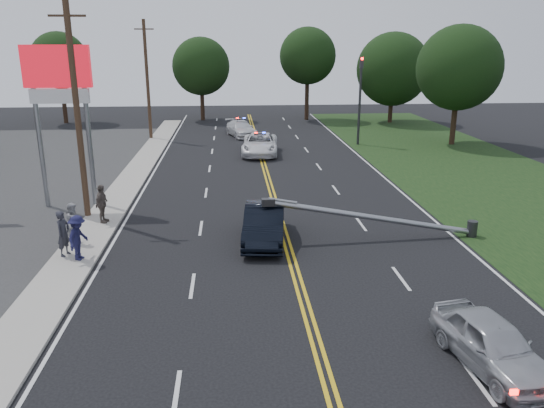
{
  "coord_description": "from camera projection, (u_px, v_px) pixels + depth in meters",
  "views": [
    {
      "loc": [
        -2.27,
        -12.9,
        8.04
      ],
      "look_at": [
        -0.62,
        7.94,
        1.7
      ],
      "focal_mm": 35.0,
      "sensor_mm": 36.0,
      "label": 1
    }
  ],
  "objects": [
    {
      "name": "tree_7",
      "position": [
        308.0,
        56.0,
        56.55
      ],
      "size": [
        6.01,
        6.01,
        9.8
      ],
      "color": "black",
      "rests_on": "ground"
    },
    {
      "name": "utility_pole_mid",
      "position": [
        77.0,
        111.0,
        24.09
      ],
      "size": [
        1.6,
        0.28,
        10.0
      ],
      "color": "#382619",
      "rests_on": "ground"
    },
    {
      "name": "waiting_sedan",
      "position": [
        492.0,
        343.0,
        13.59
      ],
      "size": [
        2.25,
        4.15,
        1.34
      ],
      "primitive_type": "imported",
      "rotation": [
        0.0,
        0.0,
        0.18
      ],
      "color": "#A8ABB0",
      "rests_on": "ground"
    },
    {
      "name": "traffic_signal",
      "position": [
        360.0,
        93.0,
        42.84
      ],
      "size": [
        0.28,
        0.41,
        7.05
      ],
      "color": "#2D2D30",
      "rests_on": "ground"
    },
    {
      "name": "utility_pole_far",
      "position": [
        147.0,
        80.0,
        45.07
      ],
      "size": [
        1.6,
        0.28,
        10.0
      ],
      "color": "#382619",
      "rests_on": "ground"
    },
    {
      "name": "bystander_d",
      "position": [
        102.0,
        204.0,
        24.25
      ],
      "size": [
        0.65,
        1.12,
        1.79
      ],
      "primitive_type": "imported",
      "rotation": [
        0.0,
        0.0,
        1.36
      ],
      "color": "#5B5049",
      "rests_on": "sidewalk"
    },
    {
      "name": "centerline_yellow",
      "position": [
        282.0,
        226.0,
        24.35
      ],
      "size": [
        0.36,
        80.0,
        0.0
      ],
      "primitive_type": "cube",
      "color": "gold",
      "rests_on": "ground"
    },
    {
      "name": "fallen_streetlight",
      "position": [
        384.0,
        219.0,
        22.5
      ],
      "size": [
        9.36,
        0.44,
        1.91
      ],
      "color": "#2D2D30",
      "rests_on": "ground"
    },
    {
      "name": "crashed_sedan",
      "position": [
        264.0,
        224.0,
        22.31
      ],
      "size": [
        2.12,
        4.85,
        1.55
      ],
      "primitive_type": "imported",
      "rotation": [
        0.0,
        0.0,
        -0.11
      ],
      "color": "black",
      "rests_on": "ground"
    },
    {
      "name": "tree_9",
      "position": [
        459.0,
        68.0,
        42.4
      ],
      "size": [
        6.76,
        6.76,
        9.57
      ],
      "color": "black",
      "rests_on": "ground"
    },
    {
      "name": "emergency_b",
      "position": [
        241.0,
        129.0,
        47.78
      ],
      "size": [
        3.11,
        5.09,
        1.38
      ],
      "primitive_type": "imported",
      "rotation": [
        0.0,
        0.0,
        0.27
      ],
      "color": "silver",
      "rests_on": "ground"
    },
    {
      "name": "ground",
      "position": [
        316.0,
        344.0,
        14.81
      ],
      "size": [
        120.0,
        120.0,
        0.0
      ],
      "primitive_type": "plane",
      "color": "black",
      "rests_on": "ground"
    },
    {
      "name": "tree_5",
      "position": [
        59.0,
        60.0,
        54.2
      ],
      "size": [
        5.73,
        5.73,
        9.28
      ],
      "color": "black",
      "rests_on": "ground"
    },
    {
      "name": "tree_8",
      "position": [
        393.0,
        69.0,
        54.84
      ],
      "size": [
        7.51,
        7.51,
        9.26
      ],
      "color": "black",
      "rests_on": "ground"
    },
    {
      "name": "sidewalk",
      "position": [
        95.0,
        230.0,
        23.7
      ],
      "size": [
        1.8,
        70.0,
        0.12
      ],
      "primitive_type": "cube",
      "color": "#A49F94",
      "rests_on": "ground"
    },
    {
      "name": "bystander_c",
      "position": [
        78.0,
        238.0,
        20.07
      ],
      "size": [
        0.92,
        1.26,
        1.75
      ],
      "primitive_type": "imported",
      "rotation": [
        0.0,
        0.0,
        1.31
      ],
      "color": "#19183E",
      "rests_on": "sidewalk"
    },
    {
      "name": "pylon_sign",
      "position": [
        59.0,
        88.0,
        25.63
      ],
      "size": [
        3.2,
        0.35,
        8.0
      ],
      "color": "gray",
      "rests_on": "ground"
    },
    {
      "name": "bystander_b",
      "position": [
        74.0,
        223.0,
        21.84
      ],
      "size": [
        0.8,
        0.94,
        1.69
      ],
      "primitive_type": "imported",
      "rotation": [
        0.0,
        0.0,
        1.79
      ],
      "color": "#A2A2A6",
      "rests_on": "sidewalk"
    },
    {
      "name": "tree_6",
      "position": [
        201.0,
        66.0,
        56.57
      ],
      "size": [
        6.11,
        6.11,
        8.78
      ],
      "color": "black",
      "rests_on": "ground"
    },
    {
      "name": "emergency_a",
      "position": [
        260.0,
        144.0,
        39.93
      ],
      "size": [
        3.05,
        5.8,
        1.56
      ],
      "primitive_type": "imported",
      "rotation": [
        0.0,
        0.0,
        -0.08
      ],
      "color": "white",
      "rests_on": "ground"
    },
    {
      "name": "bystander_a",
      "position": [
        63.0,
        233.0,
        20.45
      ],
      "size": [
        0.62,
        0.76,
        1.8
      ],
      "primitive_type": "imported",
      "rotation": [
        0.0,
        0.0,
        1.25
      ],
      "color": "#2A2B33",
      "rests_on": "sidewalk"
    }
  ]
}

